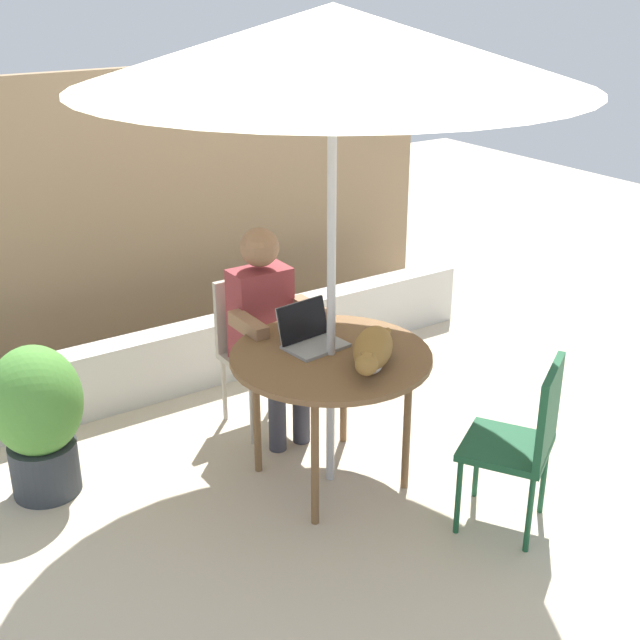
{
  "coord_description": "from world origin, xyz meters",
  "views": [
    {
      "loc": [
        -2.18,
        -3.18,
        2.56
      ],
      "look_at": [
        0.0,
        0.1,
        0.89
      ],
      "focal_mm": 47.31,
      "sensor_mm": 36.0,
      "label": 1
    }
  ],
  "objects_px": {
    "patio_table": "(331,365)",
    "cat": "(372,351)",
    "laptop": "(309,333)",
    "patio_umbrella": "(333,46)",
    "chair_empty": "(525,435)",
    "chair_occupied": "(254,340)",
    "person_seated": "(267,322)",
    "potted_plant_near_fence": "(37,415)"
  },
  "relations": [
    {
      "from": "chair_empty",
      "to": "cat",
      "type": "height_order",
      "value": "cat"
    },
    {
      "from": "laptop",
      "to": "chair_empty",
      "type": "bearing_deg",
      "value": -61.21
    },
    {
      "from": "patio_table",
      "to": "laptop",
      "type": "xyz_separation_m",
      "value": [
        -0.03,
        0.16,
        0.12
      ]
    },
    {
      "from": "patio_table",
      "to": "cat",
      "type": "xyz_separation_m",
      "value": [
        0.09,
        -0.23,
        0.14
      ]
    },
    {
      "from": "patio_table",
      "to": "chair_empty",
      "type": "relative_size",
      "value": 1.16
    },
    {
      "from": "patio_umbrella",
      "to": "chair_empty",
      "type": "relative_size",
      "value": 2.72
    },
    {
      "from": "person_seated",
      "to": "potted_plant_near_fence",
      "type": "distance_m",
      "value": 1.33
    },
    {
      "from": "chair_empty",
      "to": "potted_plant_near_fence",
      "type": "height_order",
      "value": "chair_empty"
    },
    {
      "from": "cat",
      "to": "potted_plant_near_fence",
      "type": "xyz_separation_m",
      "value": [
        -1.39,
        0.96,
        -0.37
      ]
    },
    {
      "from": "chair_empty",
      "to": "cat",
      "type": "relative_size",
      "value": 1.74
    },
    {
      "from": "patio_umbrella",
      "to": "potted_plant_near_fence",
      "type": "distance_m",
      "value": 2.32
    },
    {
      "from": "patio_table",
      "to": "chair_occupied",
      "type": "relative_size",
      "value": 1.16
    },
    {
      "from": "chair_occupied",
      "to": "laptop",
      "type": "bearing_deg",
      "value": -92.69
    },
    {
      "from": "patio_umbrella",
      "to": "person_seated",
      "type": "height_order",
      "value": "patio_umbrella"
    },
    {
      "from": "patio_umbrella",
      "to": "chair_occupied",
      "type": "xyz_separation_m",
      "value": [
        0.0,
        0.8,
        -1.71
      ]
    },
    {
      "from": "chair_empty",
      "to": "person_seated",
      "type": "height_order",
      "value": "person_seated"
    },
    {
      "from": "patio_table",
      "to": "potted_plant_near_fence",
      "type": "distance_m",
      "value": 1.51
    },
    {
      "from": "patio_umbrella",
      "to": "chair_empty",
      "type": "height_order",
      "value": "patio_umbrella"
    },
    {
      "from": "chair_occupied",
      "to": "laptop",
      "type": "distance_m",
      "value": 0.7
    },
    {
      "from": "cat",
      "to": "chair_empty",
      "type": "bearing_deg",
      "value": -55.08
    },
    {
      "from": "patio_table",
      "to": "person_seated",
      "type": "xyz_separation_m",
      "value": [
        0.0,
        0.64,
        0.01
      ]
    },
    {
      "from": "patio_table",
      "to": "cat",
      "type": "distance_m",
      "value": 0.28
    },
    {
      "from": "chair_empty",
      "to": "person_seated",
      "type": "xyz_separation_m",
      "value": [
        -0.53,
        1.5,
        0.17
      ]
    },
    {
      "from": "patio_table",
      "to": "cat",
      "type": "bearing_deg",
      "value": -68.65
    },
    {
      "from": "patio_umbrella",
      "to": "cat",
      "type": "height_order",
      "value": "patio_umbrella"
    },
    {
      "from": "cat",
      "to": "potted_plant_near_fence",
      "type": "relative_size",
      "value": 0.62
    },
    {
      "from": "chair_occupied",
      "to": "person_seated",
      "type": "bearing_deg",
      "value": -90.0
    },
    {
      "from": "person_seated",
      "to": "patio_umbrella",
      "type": "bearing_deg",
      "value": -90.0
    },
    {
      "from": "chair_occupied",
      "to": "person_seated",
      "type": "distance_m",
      "value": 0.23
    },
    {
      "from": "laptop",
      "to": "potted_plant_near_fence",
      "type": "height_order",
      "value": "laptop"
    },
    {
      "from": "patio_table",
      "to": "patio_umbrella",
      "type": "xyz_separation_m",
      "value": [
        0.0,
        0.0,
        1.55
      ]
    },
    {
      "from": "chair_empty",
      "to": "potted_plant_near_fence",
      "type": "relative_size",
      "value": 1.07
    },
    {
      "from": "chair_occupied",
      "to": "chair_empty",
      "type": "xyz_separation_m",
      "value": [
        0.53,
        -1.65,
        0.0
      ]
    },
    {
      "from": "chair_empty",
      "to": "person_seated",
      "type": "distance_m",
      "value": 1.6
    },
    {
      "from": "chair_empty",
      "to": "potted_plant_near_fence",
      "type": "distance_m",
      "value": 2.42
    },
    {
      "from": "patio_umbrella",
      "to": "chair_occupied",
      "type": "bearing_deg",
      "value": 90.0
    },
    {
      "from": "patio_table",
      "to": "laptop",
      "type": "distance_m",
      "value": 0.2
    },
    {
      "from": "patio_table",
      "to": "potted_plant_near_fence",
      "type": "height_order",
      "value": "potted_plant_near_fence"
    },
    {
      "from": "laptop",
      "to": "chair_occupied",
      "type": "bearing_deg",
      "value": 87.31
    },
    {
      "from": "chair_occupied",
      "to": "person_seated",
      "type": "relative_size",
      "value": 0.72
    },
    {
      "from": "chair_occupied",
      "to": "potted_plant_near_fence",
      "type": "bearing_deg",
      "value": -176.79
    },
    {
      "from": "person_seated",
      "to": "cat",
      "type": "bearing_deg",
      "value": -84.16
    }
  ]
}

